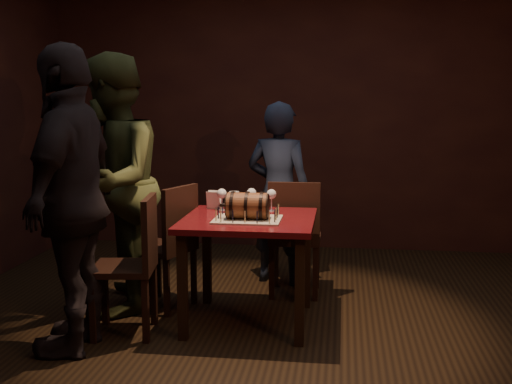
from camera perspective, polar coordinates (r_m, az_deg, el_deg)
room_shell at (r=4.15m, az=0.70°, el=6.04°), size 5.04×5.04×2.80m
pub_table at (r=4.44m, az=-0.63°, el=-3.69°), size 0.90×0.90×0.75m
cake_board at (r=4.32m, az=-0.76°, el=-2.46°), size 0.45×0.35×0.01m
barrel_cake at (r=4.31m, az=-0.77°, el=-1.23°), size 0.33×0.19×0.19m
birthday_candles at (r=4.32m, az=-0.76°, el=-1.85°), size 0.40×0.30×0.09m
wine_glass_left at (r=4.68m, az=-3.06°, el=-0.22°), size 0.07×0.07×0.16m
wine_glass_mid at (r=4.70m, az=-0.40°, el=-0.18°), size 0.07×0.07×0.16m
wine_glass_right at (r=4.65m, az=1.39°, el=-0.28°), size 0.07×0.07×0.16m
pint_of_ale at (r=4.62m, az=-1.95°, el=-0.91°), size 0.07×0.07×0.15m
menu_card at (r=4.76m, az=-3.77°, el=-0.72°), size 0.10×0.05×0.13m
chair_back at (r=5.04m, az=3.45°, el=-3.58°), size 0.40×0.40×0.93m
chair_left_rear at (r=4.80m, az=-7.65°, el=-4.25°), size 0.52×0.52×0.93m
chair_left_front at (r=4.33m, az=-10.69°, el=-5.75°), size 0.45×0.45×0.93m
person_back at (r=5.39m, az=2.05°, el=-0.11°), size 0.64×0.50×1.54m
person_left_rear at (r=4.77m, az=-12.72°, el=0.67°), size 0.84×1.01×1.89m
person_left_front at (r=4.09m, az=-16.01°, el=-0.69°), size 0.47×1.12×1.90m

